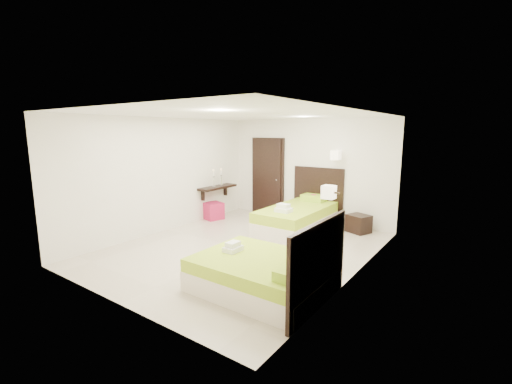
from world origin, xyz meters
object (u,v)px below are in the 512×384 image
Objects in this scene: bed_double at (265,273)px; bed_single at (299,217)px; nightstand at (359,224)px; ottoman at (213,211)px.

bed_single is at bearing 109.64° from bed_double.
bed_single is 3.20m from bed_double.
bed_double is 4.04× the size of nightstand.
bed_double is 3.70m from nightstand.
nightstand is 1.05× the size of ottoman.
bed_single is at bearing -128.46° from nightstand.
ottoman is (-2.37, -0.34, -0.11)m from bed_single.
bed_single is 1.37m from nightstand.
nightstand is at bearing 16.01° from ottoman.
bed_double reaches higher than nightstand.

